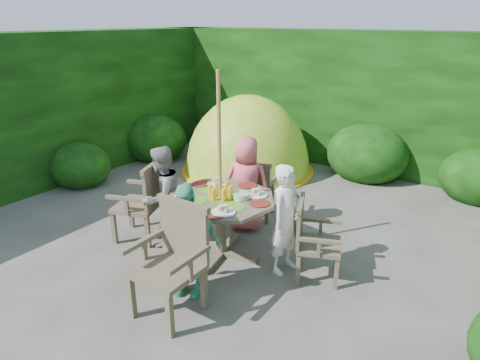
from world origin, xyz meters
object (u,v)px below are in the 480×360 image
Objects in this scene: parasol_pole at (220,170)px; dome_tent at (247,170)px; garden_chair_front at (173,258)px; patio_table at (221,207)px; garden_chair_left at (143,200)px; child_front at (186,240)px; garden_chair_right at (312,239)px; child_left at (162,197)px; child_right at (286,219)px; child_back at (246,184)px; garden_chair_back at (255,189)px.

dome_tent is (-1.46, 2.74, -1.10)m from parasol_pole.
garden_chair_front is (0.24, -1.06, -0.54)m from parasol_pole.
patio_table is 1.09m from garden_chair_front.
garden_chair_left is at bearing -169.02° from parasol_pole.
child_front is (0.16, -0.78, -0.49)m from parasol_pole.
dome_tent is (-2.55, 2.53, -0.46)m from garden_chair_right.
parasol_pole is 0.92m from child_left.
child_back is at bearing 63.16° from child_right.
child_left is 1.05× the size of child_front.
parasol_pole reaches higher than garden_chair_back.
child_left is at bearing 127.71° from child_front.
child_back is 2.43m from dome_tent.
garden_chair_back is at bearing 33.78° from garden_chair_right.
parasol_pole is 0.78× the size of dome_tent.
patio_table is 0.80m from child_back.
garden_chair_right is 1.36m from child_front.
child_right is (0.78, 0.16, -0.01)m from patio_table.
parasol_pole is 1.28m from garden_chair_back.
garden_chair_left is 0.79× the size of child_right.
patio_table reaches higher than garden_chair_right.
patio_table is 0.46m from parasol_pole.
child_right is 3.47m from dome_tent.
garden_chair_left is at bearing -168.96° from patio_table.
parasol_pole is 3.29m from dome_tent.
garden_chair_back is at bearing 82.40° from child_front.
garden_chair_front is at bearing 43.64° from child_left.
child_front is at bearing 51.71° from child_left.
child_right is at bearing -36.43° from dome_tent.
garden_chair_front is 0.86× the size of child_front.
child_right is 1.60m from child_left.
patio_table reaches higher than garden_chair_back.
garden_chair_back is (-1.30, 0.87, -0.01)m from garden_chair_right.
child_back is at bearing 116.47° from garden_chair_left.
child_left is (-1.87, -0.37, 0.18)m from garden_chair_right.
child_front reaches higher than garden_chair_back.
garden_chair_right is 0.69× the size of child_right.
child_front reaches higher than garden_chair_left.
child_back is (-0.16, 0.78, -0.46)m from parasol_pole.
child_front is at bearing -78.27° from parasol_pole.
patio_table is 1.21× the size of child_left.
garden_chair_left is 0.31m from child_left.
garden_chair_front is at bearing 35.96° from garden_chair_left.
child_back is at bearing 141.71° from child_left.
garden_chair_front is (0.23, -1.06, -0.08)m from patio_table.
child_front is (1.24, -0.58, 0.08)m from garden_chair_left.
child_left is at bearing -64.34° from dome_tent.
garden_chair_right is at bearing 28.14° from child_front.
dome_tent is (-2.25, 2.57, -0.63)m from child_right.
child_left reaches higher than garden_chair_back.
child_back is (-0.17, 0.78, 0.00)m from patio_table.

